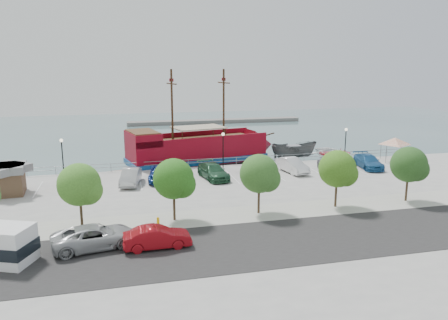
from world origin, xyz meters
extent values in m
plane|color=#466569|center=(0.00, 0.00, -1.00)|extent=(160.00, 160.00, 0.00)
cube|color=gray|center=(0.00, -21.00, -0.60)|extent=(100.00, 58.00, 1.20)
cube|color=black|center=(0.00, -16.00, 0.01)|extent=(100.00, 8.00, 0.04)
cube|color=#99998A|center=(0.00, -10.00, 0.01)|extent=(100.00, 4.00, 0.05)
cylinder|color=gray|center=(0.00, 7.80, 0.95)|extent=(50.00, 0.06, 0.06)
cylinder|color=gray|center=(0.00, 7.80, 0.55)|extent=(50.00, 0.06, 0.06)
cube|color=slate|center=(10.00, 55.00, -0.60)|extent=(40.00, 3.00, 0.80)
cube|color=maroon|center=(-2.08, 12.23, 1.10)|extent=(18.44, 9.29, 2.87)
cube|color=navy|center=(-2.08, 12.23, 0.16)|extent=(18.84, 9.69, 0.66)
cone|color=maroon|center=(7.39, 14.38, 1.10)|extent=(4.62, 5.95, 5.30)
cube|color=maroon|center=(-9.08, 10.64, 3.30)|extent=(4.45, 6.12, 1.55)
cube|color=#54371E|center=(-9.08, 10.64, 4.13)|extent=(4.14, 5.64, 0.13)
cube|color=#54371E|center=(-1.54, 12.35, 2.59)|extent=(15.07, 7.91, 0.17)
cube|color=maroon|center=(-2.67, 14.82, 2.92)|extent=(17.27, 4.13, 0.77)
cube|color=maroon|center=(-1.49, 9.65, 2.92)|extent=(17.27, 4.13, 0.77)
cylinder|color=#382111|center=(1.69, 13.09, 7.06)|extent=(0.32, 0.32, 9.05)
cylinder|color=#382111|center=(-5.31, 11.50, 7.06)|extent=(0.32, 0.32, 9.05)
cylinder|color=#382111|center=(1.69, 13.09, 9.82)|extent=(0.88, 3.26, 0.15)
cylinder|color=#382111|center=(-5.31, 11.50, 9.82)|extent=(0.88, 3.26, 0.15)
cube|color=tan|center=(-1.87, 12.28, 4.19)|extent=(7.17, 5.51, 0.13)
cylinder|color=#382111|center=(8.14, 14.55, 2.42)|extent=(2.72, 0.78, 0.65)
imported|color=#4D4F51|center=(11.46, 12.26, 0.23)|extent=(6.63, 3.23, 2.46)
imported|color=white|center=(17.03, 11.03, -0.24)|extent=(5.83, 7.76, 1.53)
cube|color=gray|center=(-14.17, 9.20, -0.79)|extent=(7.47, 4.44, 0.41)
cube|color=gray|center=(7.85, 9.20, -0.78)|extent=(8.14, 4.52, 0.45)
cube|color=slate|center=(17.10, 9.20, -0.79)|extent=(7.51, 2.55, 0.42)
cube|color=brown|center=(-22.53, 0.93, 1.13)|extent=(3.30, 3.30, 2.26)
cube|color=slate|center=(-22.53, 0.93, 2.52)|extent=(3.74, 3.74, 0.72)
cylinder|color=slate|center=(21.38, 6.81, 1.10)|extent=(0.09, 0.09, 2.21)
cylinder|color=slate|center=(23.85, 5.95, 1.10)|extent=(0.09, 0.09, 2.21)
cylinder|color=slate|center=(20.53, 4.34, 1.10)|extent=(0.09, 0.09, 2.21)
cylinder|color=slate|center=(22.99, 3.49, 1.10)|extent=(0.09, 0.09, 2.21)
pyramid|color=white|center=(22.19, 5.15, 3.06)|extent=(5.37, 5.37, 0.90)
imported|color=#9FA1A3|center=(-13.84, -14.07, 0.79)|extent=(6.09, 3.64, 1.58)
imported|color=maroon|center=(-9.83, -15.05, 0.75)|extent=(4.58, 1.71, 1.49)
cylinder|color=#E9A10A|center=(-9.37, -10.80, 0.27)|extent=(0.21, 0.21, 0.53)
sphere|color=#E9A10A|center=(-9.37, -10.80, 0.55)|extent=(0.23, 0.23, 0.23)
cylinder|color=black|center=(-18.00, 6.50, 2.00)|extent=(0.12, 0.12, 4.00)
sphere|color=#FFF2CC|center=(-18.00, 6.50, 4.10)|extent=(0.36, 0.36, 0.36)
cylinder|color=black|center=(0.00, 6.50, 2.00)|extent=(0.12, 0.12, 4.00)
sphere|color=#FFF2CC|center=(0.00, 6.50, 4.10)|extent=(0.36, 0.36, 0.36)
cylinder|color=black|center=(16.00, 6.50, 2.00)|extent=(0.12, 0.12, 4.00)
sphere|color=#FFF2CC|center=(16.00, 6.50, 4.10)|extent=(0.36, 0.36, 0.36)
cylinder|color=#473321|center=(-15.00, -10.00, 1.10)|extent=(0.20, 0.20, 2.20)
sphere|color=#3B6E23|center=(-15.00, -10.00, 3.40)|extent=(3.20, 3.20, 3.20)
sphere|color=#3B6E23|center=(-14.40, -10.30, 3.00)|extent=(2.20, 2.20, 2.20)
cylinder|color=#473321|center=(-8.00, -10.00, 1.10)|extent=(0.20, 0.20, 2.20)
sphere|color=#265B18|center=(-8.00, -10.00, 3.40)|extent=(3.20, 3.20, 3.20)
sphere|color=#265B18|center=(-7.40, -10.30, 3.00)|extent=(2.20, 2.20, 2.20)
cylinder|color=#473321|center=(-1.00, -10.00, 1.10)|extent=(0.20, 0.20, 2.20)
sphere|color=#2E5821|center=(-1.00, -10.00, 3.40)|extent=(3.20, 3.20, 3.20)
sphere|color=#2E5821|center=(-0.40, -10.30, 3.00)|extent=(2.20, 2.20, 2.20)
cylinder|color=#473321|center=(6.00, -10.00, 1.10)|extent=(0.20, 0.20, 2.20)
sphere|color=#38651A|center=(6.00, -10.00, 3.40)|extent=(3.20, 3.20, 3.20)
sphere|color=#38651A|center=(6.60, -10.30, 3.00)|extent=(2.20, 2.20, 2.20)
cylinder|color=#473321|center=(13.00, -10.00, 1.10)|extent=(0.20, 0.20, 2.20)
sphere|color=#24481B|center=(13.00, -10.00, 3.40)|extent=(3.20, 3.20, 3.20)
sphere|color=#24481B|center=(13.60, -10.30, 3.00)|extent=(2.20, 2.20, 2.20)
imported|color=#9A040F|center=(-16.23, 1.80, 0.77)|extent=(2.18, 4.64, 1.53)
imported|color=#B1B1B1|center=(-10.98, 1.73, 0.80)|extent=(2.55, 5.09, 1.60)
imported|color=navy|center=(-7.75, 2.47, 0.76)|extent=(3.30, 5.80, 1.53)
imported|color=#245235|center=(-2.20, 2.01, 0.80)|extent=(3.06, 5.82, 1.61)
imported|color=black|center=(2.74, 1.95, 0.82)|extent=(2.61, 5.03, 1.63)
imported|color=white|center=(7.20, 2.64, 0.83)|extent=(2.54, 5.23, 1.65)
imported|color=gray|center=(11.89, 1.30, 0.78)|extent=(3.30, 5.93, 1.57)
imported|color=#205A90|center=(16.87, 2.45, 0.79)|extent=(3.05, 5.75, 1.59)
camera|label=1|loc=(-12.03, -42.79, 12.03)|focal=35.00mm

